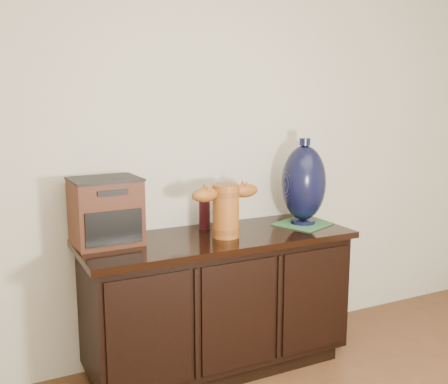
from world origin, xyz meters
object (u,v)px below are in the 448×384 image
lamp_base (304,183)px  tv_radio (106,211)px  sideboard (217,301)px  terracotta_vessel (226,208)px  spray_can (204,213)px

lamp_base → tv_radio: bearing=174.8°
sideboard → terracotta_vessel: (0.03, -0.05, 0.53)m
sideboard → spray_can: 0.49m
terracotta_vessel → tv_radio: 0.61m
sideboard → tv_radio: tv_radio is taller
tv_radio → lamp_base: 1.12m
tv_radio → sideboard: bearing=-12.8°
lamp_base → terracotta_vessel: bearing=-174.7°
tv_radio → lamp_base: lamp_base is taller
terracotta_vessel → spray_can: bearing=93.6°
sideboard → lamp_base: bearing=0.2°
sideboard → spray_can: spray_can is taller
lamp_base → spray_can: 0.59m
lamp_base → spray_can: bearing=164.0°
tv_radio → spray_can: bearing=3.4°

